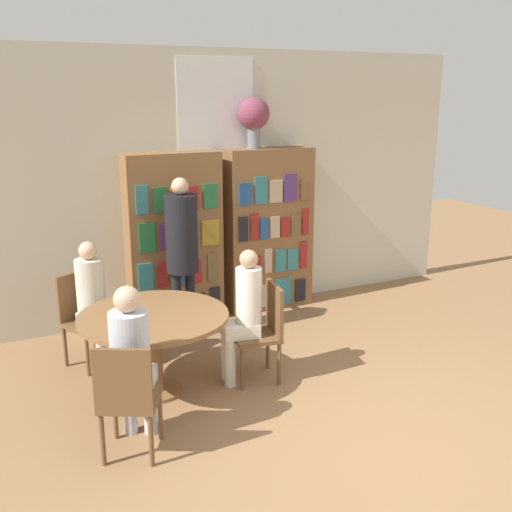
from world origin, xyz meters
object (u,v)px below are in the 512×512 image
seated_reader_back (132,355)px  flower_vase (254,116)px  bookshelf_left (174,240)px  bookshelf_right (269,230)px  reading_table (154,326)px  chair_left_side (84,314)px  librarian_standing (182,241)px  chair_near_camera (128,395)px  chair_far_side (264,327)px  seated_reader_right (243,310)px  seated_reader_left (94,298)px

seated_reader_back → flower_vase: bearing=75.2°
bookshelf_left → bookshelf_right: size_ratio=1.00×
reading_table → chair_left_side: chair_left_side is taller
librarian_standing → chair_left_side: bearing=-170.6°
chair_near_camera → chair_far_side: bearing=54.0°
flower_vase → chair_left_side: 2.84m
bookshelf_right → flower_vase: 1.33m
reading_table → seated_reader_right: bearing=-9.1°
seated_reader_left → librarian_standing: 1.09m
reading_table → flower_vase: bearing=42.9°
chair_left_side → seated_reader_right: 1.58m
bookshelf_left → reading_table: size_ratio=1.50×
seated_reader_right → chair_near_camera: bearing=130.4°
bookshelf_right → seated_reader_left: bearing=-159.3°
chair_left_side → seated_reader_back: (0.08, -1.58, 0.22)m
chair_near_camera → seated_reader_right: (1.22, 0.74, 0.18)m
reading_table → chair_left_side: (-0.44, 0.87, -0.12)m
seated_reader_left → bookshelf_left: bearing=-168.3°
bookshelf_right → seated_reader_back: (-2.22, -2.25, -0.24)m
chair_near_camera → seated_reader_left: bearing=114.0°
seated_reader_back → bookshelf_left: bearing=92.1°
seated_reader_right → librarian_standing: 1.24m
seated_reader_left → seated_reader_right: size_ratio=1.00×
seated_reader_left → seated_reader_back: 1.42m
seated_reader_left → seated_reader_back: size_ratio=0.98×
chair_far_side → seated_reader_back: (-1.33, -0.55, 0.22)m
flower_vase → chair_near_camera: size_ratio=0.64×
reading_table → chair_left_side: 0.98m
chair_far_side → seated_reader_back: 1.45m
reading_table → librarian_standing: size_ratio=0.74×
bookshelf_right → chair_near_camera: 3.37m
seated_reader_left → librarian_standing: bearing=172.2°
flower_vase → bookshelf_right: bearing=-1.5°
chair_far_side → chair_near_camera: bearing=126.0°
bookshelf_left → chair_far_side: bookshelf_left is taller
bookshelf_right → reading_table: size_ratio=1.50×
chair_far_side → flower_vase: bearing=-13.4°
bookshelf_left → librarian_standing: size_ratio=1.12×
bookshelf_right → flower_vase: (-0.19, 0.00, 1.32)m
bookshelf_left → reading_table: bearing=-114.1°
bookshelf_right → seated_reader_back: bookshelf_right is taller
reading_table → chair_near_camera: bearing=-117.1°
bookshelf_left → chair_left_side: bearing=-149.1°
reading_table → seated_reader_back: bearing=-117.1°
reading_table → librarian_standing: (0.61, 1.04, 0.45)m
chair_far_side → seated_reader_left: size_ratio=0.73×
bookshelf_right → librarian_standing: 1.35m
seated_reader_back → chair_near_camera: bearing=-90.0°
reading_table → bookshelf_right: bearing=39.7°
bookshelf_right → chair_left_side: bookshelf_right is taller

